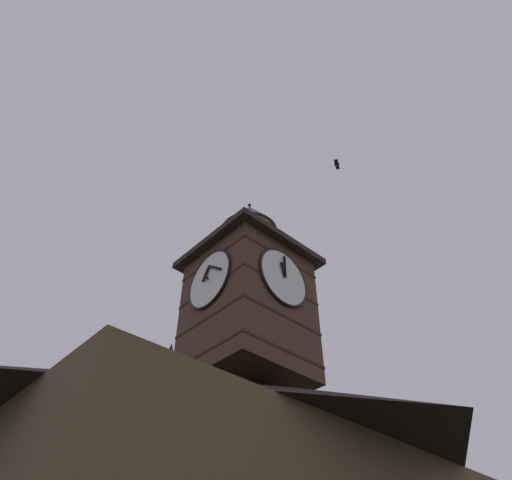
{
  "coord_description": "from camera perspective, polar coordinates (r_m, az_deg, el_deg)",
  "views": [
    {
      "loc": [
        8.47,
        9.9,
        1.24
      ],
      "look_at": [
        -1.71,
        -1.18,
        14.47
      ],
      "focal_mm": 33.56,
      "sensor_mm": 36.0,
      "label": 1
    }
  ],
  "objects": [
    {
      "name": "flying_bird_high",
      "position": [
        25.88,
        9.62,
        8.87
      ],
      "size": [
        0.69,
        0.5,
        0.16
      ],
      "color": "black"
    },
    {
      "name": "clock_tower",
      "position": [
        17.9,
        -0.92,
        -7.09
      ],
      "size": [
        4.31,
        4.31,
        8.49
      ],
      "color": "#4C3323",
      "rests_on": "building_main"
    }
  ]
}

